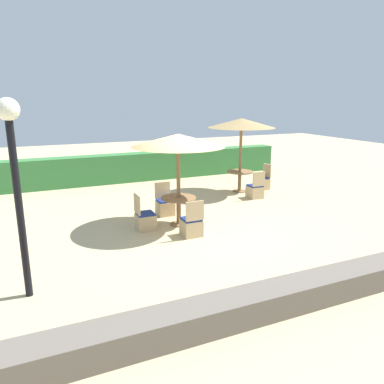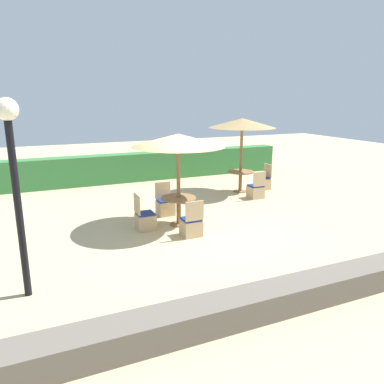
{
  "view_description": "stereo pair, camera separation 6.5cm",
  "coord_description": "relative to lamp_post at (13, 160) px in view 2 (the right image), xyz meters",
  "views": [
    {
      "loc": [
        -3.87,
        -8.06,
        3.32
      ],
      "look_at": [
        0.0,
        0.6,
        0.9
      ],
      "focal_mm": 35.0,
      "sensor_mm": 36.0,
      "label": 1
    },
    {
      "loc": [
        -3.81,
        -8.09,
        3.32
      ],
      "look_at": [
        0.0,
        0.6,
        0.9
      ],
      "focal_mm": 35.0,
      "sensor_mm": 36.0,
      "label": 2
    }
  ],
  "objects": [
    {
      "name": "lamp_post",
      "position": [
        0.0,
        0.0,
        0.0
      ],
      "size": [
        0.36,
        0.36,
        3.32
      ],
      "color": "black",
      "rests_on": "ground_plane"
    },
    {
      "name": "parasol_center",
      "position": [
        3.74,
        2.36,
        -0.11
      ],
      "size": [
        2.4,
        2.4,
        2.42
      ],
      "color": "olive",
      "rests_on": "ground_plane"
    },
    {
      "name": "round_table_back_right",
      "position": [
        7.09,
        4.8,
        -1.79
      ],
      "size": [
        0.93,
        0.93,
        0.75
      ],
      "color": "olive",
      "rests_on": "ground_plane"
    },
    {
      "name": "round_table_center",
      "position": [
        3.74,
        2.36,
        -1.79
      ],
      "size": [
        0.92,
        0.92,
        0.76
      ],
      "color": "olive",
      "rests_on": "ground_plane"
    },
    {
      "name": "ground_plane",
      "position": [
        4.06,
        1.61,
        -2.35
      ],
      "size": [
        40.0,
        40.0,
        0.0
      ],
      "primitive_type": "plane",
      "color": "#C6B284"
    },
    {
      "name": "patio_chair_center_south",
      "position": [
        3.72,
        1.46,
        -2.09
      ],
      "size": [
        0.46,
        0.46,
        0.93
      ],
      "color": "tan",
      "rests_on": "ground_plane"
    },
    {
      "name": "patio_chair_center_north",
      "position": [
        3.7,
        3.33,
        -2.09
      ],
      "size": [
        0.46,
        0.46,
        0.93
      ],
      "rotation": [
        0.0,
        0.0,
        3.14
      ],
      "color": "tan",
      "rests_on": "ground_plane"
    },
    {
      "name": "patio_chair_back_right_east",
      "position": [
        8.05,
        4.78,
        -2.09
      ],
      "size": [
        0.46,
        0.46,
        0.93
      ],
      "rotation": [
        0.0,
        0.0,
        1.57
      ],
      "color": "tan",
      "rests_on": "ground_plane"
    },
    {
      "name": "hedge_row",
      "position": [
        4.06,
        8.1,
        -1.79
      ],
      "size": [
        13.0,
        0.7,
        1.12
      ],
      "primitive_type": "cube",
      "color": "#387A3D",
      "rests_on": "ground_plane"
    },
    {
      "name": "stone_border",
      "position": [
        4.06,
        -2.14,
        -2.14
      ],
      "size": [
        10.0,
        0.56,
        0.43
      ],
      "primitive_type": "cube",
      "color": "#6B6056",
      "rests_on": "ground_plane"
    },
    {
      "name": "parasol_back_right",
      "position": [
        7.09,
        4.8,
        0.08
      ],
      "size": [
        2.33,
        2.33,
        2.6
      ],
      "color": "olive",
      "rests_on": "ground_plane"
    },
    {
      "name": "patio_chair_center_west",
      "position": [
        2.8,
        2.36,
        -2.09
      ],
      "size": [
        0.46,
        0.46,
        0.93
      ],
      "rotation": [
        0.0,
        0.0,
        -1.57
      ],
      "color": "tan",
      "rests_on": "ground_plane"
    },
    {
      "name": "patio_chair_back_right_south",
      "position": [
        7.11,
        3.82,
        -2.09
      ],
      "size": [
        0.46,
        0.46,
        0.93
      ],
      "color": "tan",
      "rests_on": "ground_plane"
    }
  ]
}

